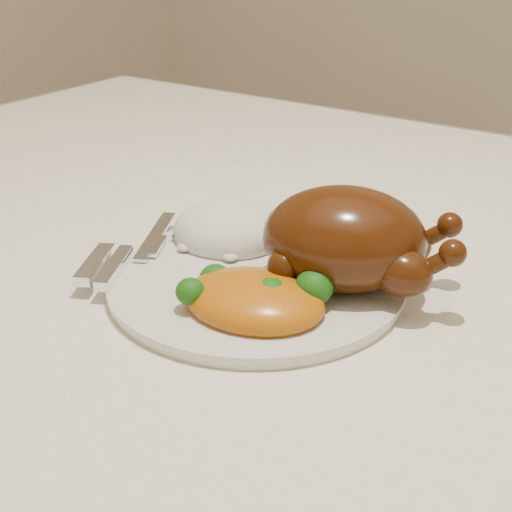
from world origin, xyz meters
The scene contains 7 objects.
dining_table centered at (0.00, 0.00, 0.67)m, with size 1.60×0.90×0.76m.
tablecloth centered at (0.00, 0.00, 0.74)m, with size 1.73×1.03×0.18m.
dinner_plate centered at (-0.11, -0.10, 0.77)m, with size 0.26×0.26×0.01m, color silver.
roast_chicken centered at (-0.04, -0.07, 0.82)m, with size 0.19×0.15×0.09m.
rice_mound centered at (-0.18, -0.06, 0.79)m, with size 0.12×0.11×0.06m.
mac_and_cheese centered at (-0.08, -0.15, 0.79)m, with size 0.13×0.11×0.05m.
cutlery centered at (-0.23, -0.15, 0.78)m, with size 0.07×0.17×0.01m.
Camera 1 is at (0.20, -0.57, 1.07)m, focal length 50.00 mm.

